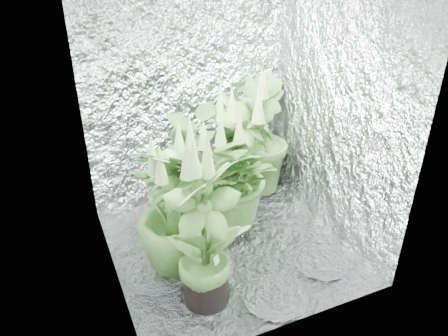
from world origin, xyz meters
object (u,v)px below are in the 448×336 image
Objects in this scene: plant_d at (175,211)px; circulation_fan at (262,173)px; plant_e at (227,176)px; plant_f at (205,234)px; plant_c at (257,137)px; plant_b at (238,158)px; plant_a at (190,185)px.

circulation_fan is (1.01, 0.70, -0.31)m from plant_d.
plant_e is 0.75m from plant_f.
plant_f is at bearing -114.34° from circulation_fan.
plant_d is 1.27m from circulation_fan.
plant_b is at bearing -139.61° from plant_c.
plant_f reaches higher than plant_b.
plant_d is (-0.20, -0.27, 0.00)m from plant_a.
plant_b reaches higher than plant_a.
plant_c is 1.00× the size of plant_f.
circulation_fan is at bearing 34.89° from plant_d.
plant_e is at bearing 56.31° from plant_f.
plant_e is (0.48, 0.27, 0.01)m from plant_d.
plant_a is 0.99× the size of plant_e.
plant_d is at bearing 100.43° from plant_f.
plant_a is 0.33m from plant_d.
plant_f is at bearing -126.19° from plant_b.
plant_f is at bearing -129.97° from plant_c.
plant_a is 2.75× the size of circulation_fan.
plant_f is at bearing -123.69° from plant_e.
plant_a reaches higher than circulation_fan.
plant_b is 0.25m from plant_e.
plant_c is 3.12× the size of circulation_fan.
plant_c is (0.30, 0.25, 0.02)m from plant_b.
plant_e is (-0.47, -0.43, -0.04)m from plant_c.
plant_f reaches higher than circulation_fan.
plant_a is 0.64m from plant_f.
plant_b is 1.00× the size of plant_f.
plant_b is (0.45, 0.18, 0.04)m from plant_a.
circulation_fan is (0.36, 0.25, -0.34)m from plant_b.
plant_d is at bearing -143.39° from plant_c.
plant_d is 2.84× the size of circulation_fan.
plant_d is 0.36m from plant_f.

